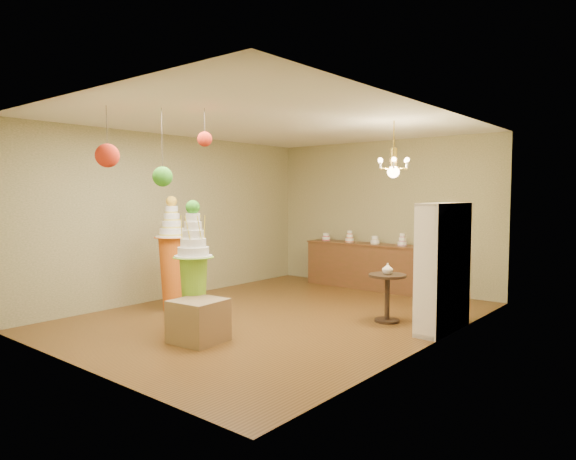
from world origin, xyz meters
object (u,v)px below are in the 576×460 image
Objects in this scene: pedestal_green at (194,278)px; sideboard at (375,266)px; pedestal_orange at (172,264)px; round_table at (387,291)px.

pedestal_green reaches higher than sideboard.
pedestal_green is at bearing -93.19° from sideboard.
pedestal_orange is at bearing -113.07° from sideboard.
pedestal_green is at bearing -127.48° from round_table.
pedestal_orange reaches higher than round_table.
round_table is at bearing -56.12° from sideboard.
sideboard is (1.61, 3.79, -0.29)m from pedestal_orange.
pedestal_orange is at bearing -153.17° from round_table.
sideboard reaches higher than round_table.
sideboard is at bearing 123.88° from round_table.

